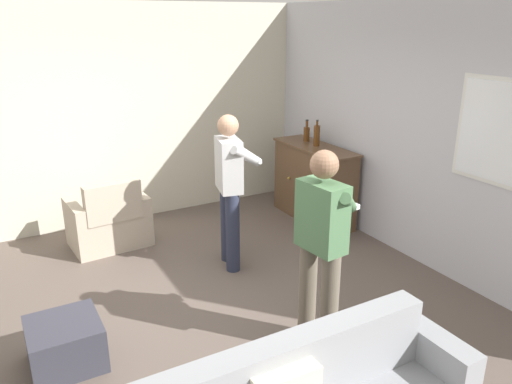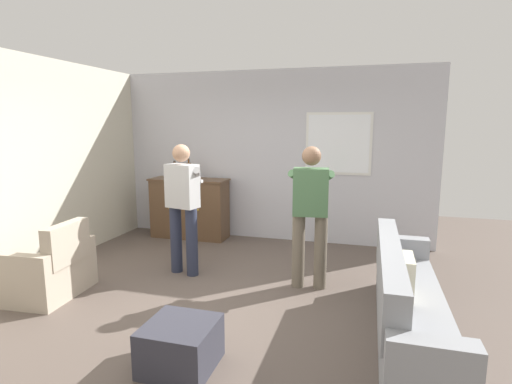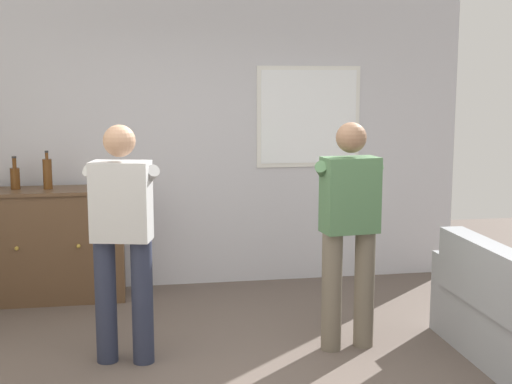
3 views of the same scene
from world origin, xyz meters
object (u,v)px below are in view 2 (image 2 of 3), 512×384
at_px(bottle_wine_green, 189,170).
at_px(person_standing_right, 310,210).
at_px(ottoman, 181,345).
at_px(person_standing_left, 183,203).
at_px(sideboard_cabinet, 190,208).
at_px(armchair, 51,271).
at_px(couch, 406,305).
at_px(bottle_liquor_amber, 175,171).

relative_size(bottle_wine_green, person_standing_right, 0.20).
relative_size(ottoman, person_standing_left, 0.32).
bearing_deg(ottoman, sideboard_cabinet, 114.06).
bearing_deg(person_standing_left, sideboard_cabinet, 112.96).
bearing_deg(armchair, couch, 1.32).
xyz_separation_m(couch, ottoman, (-1.76, -0.93, -0.14)).
relative_size(armchair, person_standing_right, 0.55).
bearing_deg(bottle_wine_green, armchair, -100.21).
height_order(couch, bottle_wine_green, bottle_wine_green).
xyz_separation_m(sideboard_cabinet, bottle_liquor_amber, (-0.29, 0.06, 0.62)).
relative_size(couch, armchair, 2.69).
bearing_deg(bottle_liquor_amber, sideboard_cabinet, -11.17).
height_order(bottle_liquor_amber, person_standing_right, person_standing_right).
bearing_deg(couch, person_standing_right, 136.63).
relative_size(sideboard_cabinet, bottle_wine_green, 3.90).
bearing_deg(bottle_liquor_amber, ottoman, -62.47).
distance_m(bottle_liquor_amber, ottoman, 4.08).
height_order(couch, person_standing_right, person_standing_right).
height_order(sideboard_cabinet, person_standing_right, person_standing_right).
height_order(sideboard_cabinet, person_standing_left, person_standing_left).
bearing_deg(armchair, person_standing_right, 20.64).
height_order(ottoman, person_standing_right, person_standing_right).
distance_m(armchair, person_standing_left, 1.68).
bearing_deg(couch, sideboard_cabinet, 142.53).
xyz_separation_m(armchair, ottoman, (2.03, -0.85, -0.10)).
relative_size(bottle_liquor_amber, person_standing_left, 0.18).
bearing_deg(armchair, bottle_wine_green, 79.79).
height_order(couch, ottoman, couch).
xyz_separation_m(person_standing_left, person_standing_right, (1.62, -0.00, 0.00)).
bearing_deg(bottle_wine_green, person_standing_right, -34.77).
bearing_deg(couch, bottle_liquor_amber, 144.22).
distance_m(bottle_liquor_amber, person_standing_right, 3.06).
xyz_separation_m(armchair, person_standing_right, (2.77, 1.04, 0.65)).
xyz_separation_m(sideboard_cabinet, person_standing_left, (0.67, -1.57, 0.43)).
height_order(bottle_liquor_amber, ottoman, bottle_liquor_amber).
xyz_separation_m(ottoman, person_standing_left, (-0.88, 1.89, 0.75)).
relative_size(sideboard_cabinet, person_standing_right, 0.79).
bearing_deg(bottle_wine_green, ottoman, -65.99).
bearing_deg(sideboard_cabinet, person_standing_left, -67.04).
xyz_separation_m(couch, armchair, (-3.78, -0.09, -0.04)).
bearing_deg(armchair, person_standing_left, 42.43).
distance_m(couch, bottle_liquor_amber, 4.50).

